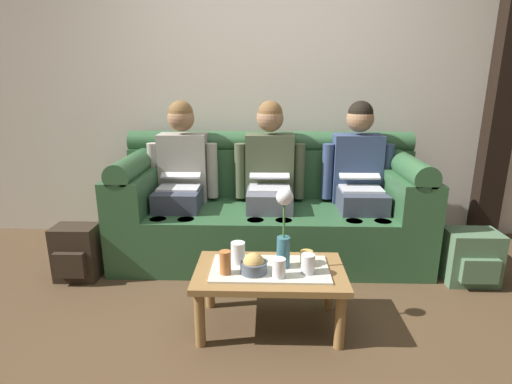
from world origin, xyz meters
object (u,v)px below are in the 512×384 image
Objects in this scene: person_left at (181,174)px; backpack_right at (471,258)px; cup_near_left at (308,264)px; cup_near_right at (279,268)px; person_middle at (270,175)px; person_right at (359,175)px; flower_vase at (284,228)px; couch at (269,210)px; coffee_table at (270,277)px; cup_far_left at (225,262)px; backpack_left at (77,253)px; cup_far_right at (307,257)px; cup_far_center at (238,253)px; snack_bowl at (254,265)px.

person_left is 3.26× the size of backpack_right.
cup_near_left reaches higher than backpack_right.
cup_near_left is (0.90, -1.08, -0.24)m from person_left.
cup_near_right reaches higher than backpack_right.
person_middle is 3.26× the size of backpack_right.
person_right reaches higher than flower_vase.
coffee_table is (0.00, -1.03, -0.06)m from couch.
person_left is 1.42m from cup_near_left.
couch is at bearing 90.00° from person_middle.
cup_far_left reaches higher than backpack_left.
cup_far_left is at bearing -158.87° from backpack_right.
cup_far_right is at bearing 88.39° from cup_near_left.
couch reaches higher than flower_vase.
person_middle is (0.70, -0.00, 0.00)m from person_left.
couch is 22.60× the size of cup_near_right.
cup_far_center is (-0.39, 0.11, 0.01)m from cup_near_left.
backpack_left is at bearing 158.54° from coffee_table.
cup_far_center reaches higher than cup_near_right.
couch is 5.15× the size of flower_vase.
person_middle is at bearing 19.69° from backpack_left.
person_left reaches higher than cup_near_right.
couch is at bearing 92.39° from cup_near_right.
person_right is at bearing 63.19° from cup_far_right.
coffee_table is 0.23m from cup_far_center.
snack_bowl is at bearing -94.69° from couch.
snack_bowl is (-0.09, -1.08, -0.25)m from person_middle.
coffee_table is 1.85× the size of flower_vase.
person_left is 1.26m from snack_bowl.
snack_bowl is 1.42m from backpack_left.
backpack_right is at bearing 22.54° from snack_bowl.
cup_far_left reaches higher than snack_bowl.
person_right is 9.90× the size of cup_far_center.
cup_near_left is 1.02× the size of cup_near_right.
person_middle is at bearing 90.00° from coffee_table.
person_right reaches higher than backpack_left.
person_left is 9.42× the size of cup_far_left.
coffee_table is (-0.70, -1.02, -0.35)m from person_right.
person_middle is 16.05× the size of cup_far_right.
snack_bowl is at bearing -146.98° from coffee_table.
person_right is 1.36m from snack_bowl.
cup_far_center reaches higher than coffee_table.
couch is at bearing 100.79° from cup_near_left.
cup_far_center is at bearing 179.86° from cup_far_right.
person_middle is 8.47× the size of snack_bowl.
snack_bowl reaches higher than coffee_table.
flower_vase is at bearing 24.68° from snack_bowl.
cup_near_left is (0.29, 0.01, 0.01)m from snack_bowl.
flower_vase is (0.07, 0.02, 0.29)m from coffee_table.
cup_far_left is (-0.94, -1.10, -0.23)m from person_right.
cup_far_left reaches higher than cup_near_left.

